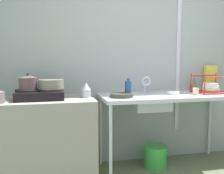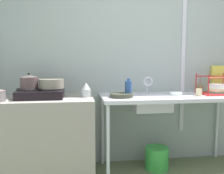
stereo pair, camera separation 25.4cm
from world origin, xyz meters
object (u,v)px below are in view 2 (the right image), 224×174
at_px(stove, 41,93).
at_px(small_bowl_on_drainboard, 176,94).
at_px(cup_by_rack, 199,92).
at_px(utensil_jar, 200,88).
at_px(dish_rack, 216,89).
at_px(bucket_on_floor, 157,158).
at_px(pot_on_left_burner, 29,82).
at_px(frying_pan, 121,95).
at_px(sink_basin, 151,103).
at_px(cereal_box, 217,79).
at_px(bottle_by_sink, 128,89).
at_px(faucet, 148,83).
at_px(percolator, 86,90).
at_px(pot_on_right_burner, 51,84).

relative_size(stove, small_bowl_on_drainboard, 3.44).
xyz_separation_m(cup_by_rack, utensil_jar, (0.20, 0.36, 0.00)).
bearing_deg(dish_rack, bucket_on_floor, -179.59).
distance_m(pot_on_left_burner, frying_pan, 1.01).
distance_m(sink_basin, cereal_box, 1.05).
bearing_deg(pot_on_left_burner, cereal_box, 6.66).
distance_m(bottle_by_sink, utensil_jar, 1.05).
distance_m(faucet, frying_pan, 0.42).
bearing_deg(dish_rack, faucet, 174.17).
relative_size(stove, utensil_jar, 2.61).
bearing_deg(pot_on_left_burner, stove, -0.00).
bearing_deg(cereal_box, bucket_on_floor, -157.41).
xyz_separation_m(faucet, dish_rack, (0.83, -0.08, -0.08)).
xyz_separation_m(stove, dish_rack, (2.06, 0.04, 0.00)).
bearing_deg(stove, faucet, 5.65).
bearing_deg(cereal_box, percolator, -164.03).
distance_m(pot_on_left_burner, percolator, 0.61).
relative_size(sink_basin, utensil_jar, 2.18).
height_order(pot_on_left_burner, frying_pan, pot_on_left_burner).
distance_m(frying_pan, dish_rack, 1.19).
bearing_deg(faucet, cereal_box, 8.71).
bearing_deg(faucet, small_bowl_on_drainboard, -20.18).
bearing_deg(utensil_jar, small_bowl_on_drainboard, -149.33).
height_order(stove, bottle_by_sink, bottle_by_sink).
height_order(sink_basin, cup_by_rack, cup_by_rack).
xyz_separation_m(faucet, small_bowl_on_drainboard, (0.30, -0.11, -0.12)).
bearing_deg(faucet, dish_rack, -5.83).
bearing_deg(frying_pan, sink_basin, 6.16).
bearing_deg(percolator, frying_pan, -11.48).
relative_size(sink_basin, frying_pan, 1.61).
bearing_deg(pot_on_right_burner, utensil_jar, 8.22).
height_order(cereal_box, utensil_jar, cereal_box).
distance_m(dish_rack, small_bowl_on_drainboard, 0.53).
relative_size(sink_basin, small_bowl_on_drainboard, 2.87).
bearing_deg(utensil_jar, percolator, -170.13).
height_order(pot_on_left_burner, dish_rack, pot_on_left_burner).
xyz_separation_m(stove, percolator, (0.49, 0.01, 0.03)).
height_order(bottle_by_sink, utensil_jar, bottle_by_sink).
bearing_deg(bottle_by_sink, faucet, 30.20).
distance_m(percolator, utensil_jar, 1.50).
relative_size(sink_basin, dish_rack, 1.09).
height_order(pot_on_right_burner, cereal_box, cereal_box).
height_order(pot_on_left_burner, pot_on_right_burner, pot_on_left_burner).
height_order(pot_on_left_burner, bottle_by_sink, pot_on_left_burner).
distance_m(stove, pot_on_left_burner, 0.17).
bearing_deg(stove, cereal_box, 7.01).
bearing_deg(utensil_jar, dish_rack, -68.54).
distance_m(percolator, frying_pan, 0.40).
bearing_deg(stove, small_bowl_on_drainboard, 0.37).
relative_size(dish_rack, utensil_jar, 2.00).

